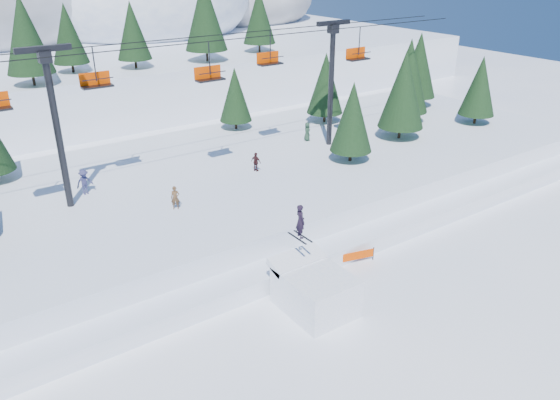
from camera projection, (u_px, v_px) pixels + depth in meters
ground at (355, 328)px, 28.23m from camera, size 160.00×160.00×0.00m
mid_shelf at (195, 192)px, 41.14m from camera, size 70.00×22.00×2.50m
berm at (269, 255)px, 33.97m from camera, size 70.00×6.00×1.10m
jump_kicker at (314, 288)px, 29.37m from camera, size 3.24×4.43×5.62m
chairlift at (197, 84)px, 38.21m from camera, size 46.00×3.21×10.28m
conifer_stand at (188, 119)px, 38.69m from camera, size 61.94×16.55×10.17m
distant_skiers at (147, 178)px, 38.13m from camera, size 28.64×7.04×1.79m
banner_near at (354, 256)px, 33.81m from camera, size 2.78×0.73×0.90m
banner_far at (383, 226)px, 37.57m from camera, size 2.61×1.22×0.90m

